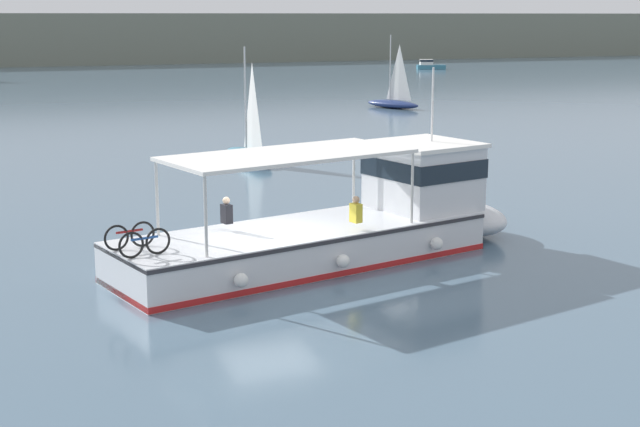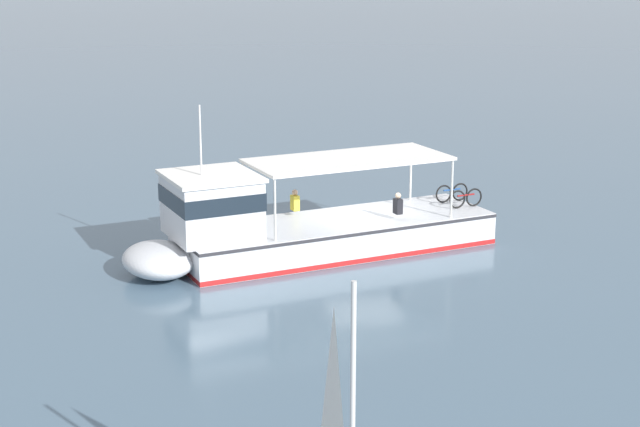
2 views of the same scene
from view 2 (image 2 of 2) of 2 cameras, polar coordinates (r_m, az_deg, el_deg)
ground_plane at (r=33.89m, az=2.66°, el=-1.84°), size 400.00×400.00×0.00m
ferry_main at (r=32.17m, az=-1.64°, el=-0.86°), size 13.07×6.11×5.32m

